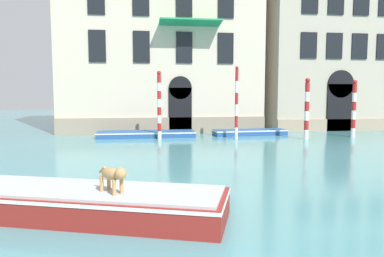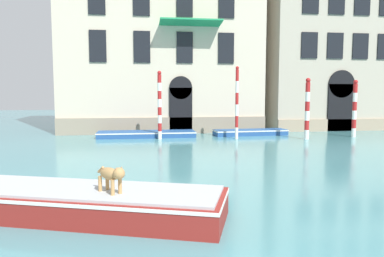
% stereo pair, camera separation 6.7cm
% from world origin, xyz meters
% --- Properties ---
extents(palazzo_left, '(14.69, 7.40, 19.29)m').
position_xyz_m(palazzo_left, '(-0.18, 26.58, 9.63)').
color(palazzo_left, beige).
rests_on(palazzo_left, ground_plane).
extents(palazzo_right, '(12.51, 6.13, 19.80)m').
position_xyz_m(palazzo_right, '(14.43, 26.57, 9.88)').
color(palazzo_right, '#B2A893').
rests_on(palazzo_right, ground_plane).
extents(boat_foreground, '(7.32, 4.16, 0.69)m').
position_xyz_m(boat_foreground, '(-3.41, 6.38, 0.37)').
color(boat_foreground, maroon).
rests_on(boat_foreground, ground_plane).
extents(dog_on_deck, '(0.67, 0.81, 0.64)m').
position_xyz_m(dog_on_deck, '(-2.54, 5.80, 1.11)').
color(dog_on_deck, tan).
rests_on(dog_on_deck, boat_foreground).
extents(boat_moored_near_palazzo, '(6.33, 1.80, 0.38)m').
position_xyz_m(boat_moored_near_palazzo, '(-1.44, 21.84, 0.20)').
color(boat_moored_near_palazzo, '#234C8C').
rests_on(boat_moored_near_palazzo, ground_plane).
extents(boat_moored_far, '(5.08, 1.69, 0.38)m').
position_xyz_m(boat_moored_far, '(5.59, 21.93, 0.20)').
color(boat_moored_far, '#234C8C').
rests_on(boat_moored_far, ground_plane).
extents(mooring_pole_0, '(0.25, 0.25, 4.22)m').
position_xyz_m(mooring_pole_0, '(-0.64, 20.57, 2.13)').
color(mooring_pole_0, white).
rests_on(mooring_pole_0, ground_plane).
extents(mooring_pole_1, '(0.20, 0.20, 4.51)m').
position_xyz_m(mooring_pole_1, '(4.13, 20.06, 2.27)').
color(mooring_pole_1, white).
rests_on(mooring_pole_1, ground_plane).
extents(mooring_pole_2, '(0.28, 0.28, 3.71)m').
position_xyz_m(mooring_pole_2, '(11.94, 19.92, 1.88)').
color(mooring_pole_2, white).
rests_on(mooring_pole_2, ground_plane).
extents(mooring_pole_3, '(0.29, 0.29, 3.79)m').
position_xyz_m(mooring_pole_3, '(8.37, 19.23, 1.92)').
color(mooring_pole_3, white).
rests_on(mooring_pole_3, ground_plane).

